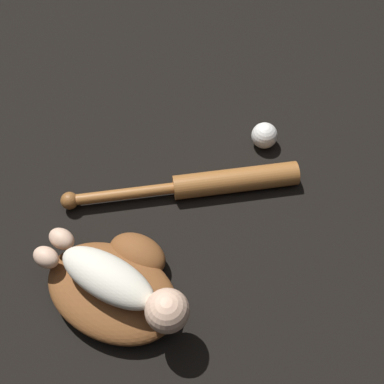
% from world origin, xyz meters
% --- Properties ---
extents(ground_plane, '(6.00, 6.00, 0.00)m').
position_xyz_m(ground_plane, '(0.00, 0.00, 0.00)').
color(ground_plane, black).
extents(baseball_glove, '(0.36, 0.31, 0.08)m').
position_xyz_m(baseball_glove, '(-0.01, -0.04, 0.04)').
color(baseball_glove, brown).
rests_on(baseball_glove, ground).
extents(baby_figure, '(0.37, 0.18, 0.09)m').
position_xyz_m(baby_figure, '(0.02, -0.04, 0.11)').
color(baby_figure, silver).
rests_on(baby_figure, baseball_glove).
extents(baseball_bat, '(0.36, 0.51, 0.06)m').
position_xyz_m(baseball_bat, '(-0.07, 0.31, 0.03)').
color(baseball_bat, '#9E602D').
rests_on(baseball_bat, ground).
extents(baseball, '(0.07, 0.07, 0.07)m').
position_xyz_m(baseball, '(-0.09, 0.51, 0.03)').
color(baseball, white).
rests_on(baseball, ground).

